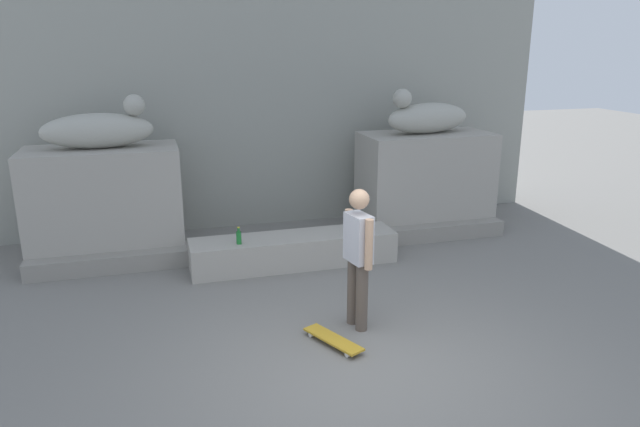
{
  "coord_description": "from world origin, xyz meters",
  "views": [
    {
      "loc": [
        -1.94,
        -5.0,
        3.24
      ],
      "look_at": [
        0.1,
        2.02,
        1.1
      ],
      "focal_mm": 33.08,
      "sensor_mm": 36.0,
      "label": 1
    }
  ],
  "objects_px": {
    "skater": "(358,253)",
    "statue_reclining_left": "(100,129)",
    "bottle_green": "(239,237)",
    "bottle_blue": "(360,226)",
    "skateboard": "(333,339)",
    "statue_reclining_right": "(426,117)"
  },
  "relations": [
    {
      "from": "statue_reclining_right",
      "to": "bottle_blue",
      "type": "relative_size",
      "value": 5.86
    },
    {
      "from": "skateboard",
      "to": "skater",
      "type": "bearing_deg",
      "value": 105.74
    },
    {
      "from": "bottle_blue",
      "to": "bottle_green",
      "type": "distance_m",
      "value": 1.82
    },
    {
      "from": "skater",
      "to": "statue_reclining_right",
      "type": "bearing_deg",
      "value": 132.85
    },
    {
      "from": "skateboard",
      "to": "bottle_green",
      "type": "bearing_deg",
      "value": 170.8
    },
    {
      "from": "statue_reclining_left",
      "to": "bottle_blue",
      "type": "xyz_separation_m",
      "value": [
        3.63,
        -1.34,
        -1.42
      ]
    },
    {
      "from": "skater",
      "to": "bottle_blue",
      "type": "bearing_deg",
      "value": 148.19
    },
    {
      "from": "bottle_green",
      "to": "bottle_blue",
      "type": "bearing_deg",
      "value": -1.37
    },
    {
      "from": "bottle_blue",
      "to": "bottle_green",
      "type": "relative_size",
      "value": 1.13
    },
    {
      "from": "bottle_green",
      "to": "statue_reclining_left",
      "type": "bearing_deg",
      "value": 144.33
    },
    {
      "from": "statue_reclining_left",
      "to": "skater",
      "type": "bearing_deg",
      "value": -50.81
    },
    {
      "from": "skateboard",
      "to": "bottle_green",
      "type": "xyz_separation_m",
      "value": [
        -0.67,
        2.36,
        0.5
      ]
    },
    {
      "from": "statue_reclining_left",
      "to": "bottle_blue",
      "type": "bearing_deg",
      "value": -22.17
    },
    {
      "from": "skater",
      "to": "statue_reclining_left",
      "type": "bearing_deg",
      "value": -149.94
    },
    {
      "from": "statue_reclining_right",
      "to": "bottle_green",
      "type": "distance_m",
      "value": 3.98
    },
    {
      "from": "skateboard",
      "to": "bottle_blue",
      "type": "distance_m",
      "value": 2.63
    },
    {
      "from": "statue_reclining_left",
      "to": "skateboard",
      "type": "xyz_separation_m",
      "value": [
        2.48,
        -3.65,
        -1.93
      ]
    },
    {
      "from": "skateboard",
      "to": "bottle_blue",
      "type": "bearing_deg",
      "value": 128.47
    },
    {
      "from": "statue_reclining_right",
      "to": "skater",
      "type": "relative_size",
      "value": 1.0
    },
    {
      "from": "skater",
      "to": "bottle_green",
      "type": "relative_size",
      "value": 6.57
    },
    {
      "from": "skater",
      "to": "bottle_green",
      "type": "distance_m",
      "value": 2.31
    },
    {
      "from": "statue_reclining_right",
      "to": "bottle_blue",
      "type": "bearing_deg",
      "value": 28.12
    }
  ]
}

